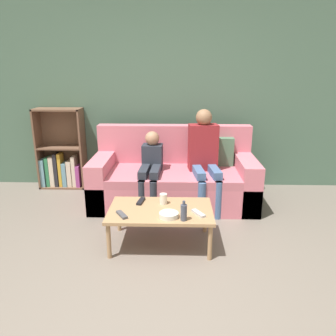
{
  "coord_description": "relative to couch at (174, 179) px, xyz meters",
  "views": [
    {
      "loc": [
        0.17,
        -2.02,
        1.65
      ],
      "look_at": [
        0.08,
        1.33,
        0.62
      ],
      "focal_mm": 35.0,
      "sensor_mm": 36.0,
      "label": 1
    }
  ],
  "objects": [
    {
      "name": "tv_remote_0",
      "position": [
        -0.46,
        -1.22,
        0.08
      ],
      "size": [
        0.13,
        0.17,
        0.02
      ],
      "rotation": [
        0.0,
        0.0,
        0.55
      ],
      "color": "#47474C",
      "rests_on": "coffee_table"
    },
    {
      "name": "couch",
      "position": [
        0.0,
        0.0,
        0.0
      ],
      "size": [
        2.0,
        0.92,
        0.93
      ],
      "color": "#D1707F",
      "rests_on": "ground_plane"
    },
    {
      "name": "wall_back",
      "position": [
        -0.14,
        0.69,
        1.0
      ],
      "size": [
        12.0,
        0.06,
        2.6
      ],
      "color": "#4C6B56",
      "rests_on": "ground_plane"
    },
    {
      "name": "snack_bowl",
      "position": [
        -0.04,
        -1.24,
        0.09
      ],
      "size": [
        0.17,
        0.17,
        0.05
      ],
      "color": "beige",
      "rests_on": "coffee_table"
    },
    {
      "name": "person_child",
      "position": [
        -0.28,
        -0.15,
        0.23
      ],
      "size": [
        0.27,
        0.64,
        0.91
      ],
      "rotation": [
        0.0,
        0.0,
        -0.05
      ],
      "color": "#282D38",
      "rests_on": "ground_plane"
    },
    {
      "name": "cup_near",
      "position": [
        -0.1,
        -0.94,
        0.12
      ],
      "size": [
        0.07,
        0.07,
        0.1
      ],
      "color": "silver",
      "rests_on": "coffee_table"
    },
    {
      "name": "tv_remote_2",
      "position": [
        0.23,
        -1.17,
        0.08
      ],
      "size": [
        0.13,
        0.17,
        0.02
      ],
      "rotation": [
        0.0,
        0.0,
        0.54
      ],
      "color": "#B7B7BC",
      "rests_on": "coffee_table"
    },
    {
      "name": "coffee_table",
      "position": [
        -0.12,
        -1.07,
        0.03
      ],
      "size": [
        0.98,
        0.61,
        0.37
      ],
      "color": "#A87F56",
      "rests_on": "ground_plane"
    },
    {
      "name": "tv_remote_1",
      "position": [
        -0.32,
        -0.91,
        0.08
      ],
      "size": [
        0.08,
        0.18,
        0.02
      ],
      "rotation": [
        0.0,
        0.0,
        -0.17
      ],
      "color": "black",
      "rests_on": "coffee_table"
    },
    {
      "name": "person_adult",
      "position": [
        0.36,
        -0.1,
        0.37
      ],
      "size": [
        0.39,
        0.66,
        1.18
      ],
      "rotation": [
        0.0,
        0.0,
        0.12
      ],
      "color": "#476693",
      "rests_on": "ground_plane"
    },
    {
      "name": "bookshelf",
      "position": [
        -1.61,
        0.53,
        0.11
      ],
      "size": [
        0.64,
        0.28,
        1.12
      ],
      "color": "brown",
      "rests_on": "ground_plane"
    },
    {
      "name": "ground_plane",
      "position": [
        -0.14,
        -1.89,
        -0.3
      ],
      "size": [
        22.0,
        22.0,
        0.0
      ],
      "primitive_type": "plane",
      "color": "#70665B"
    },
    {
      "name": "bottle",
      "position": [
        0.1,
        -1.3,
        0.14
      ],
      "size": [
        0.06,
        0.06,
        0.18
      ],
      "color": "#424756",
      "rests_on": "coffee_table"
    }
  ]
}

